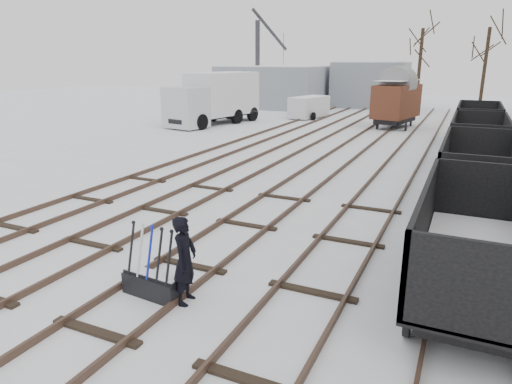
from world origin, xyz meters
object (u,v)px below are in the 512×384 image
(box_van_wagon, at_px, (397,100))
(crane, at_px, (258,82))
(freight_wagon_a, at_px, (477,260))
(ground_frame, at_px, (152,283))
(worker, at_px, (185,260))
(panel_van, at_px, (309,107))
(lorry, at_px, (214,98))

(box_van_wagon, height_order, crane, crane)
(freight_wagon_a, distance_m, crane, 39.71)
(ground_frame, distance_m, worker, 0.97)
(ground_frame, distance_m, box_van_wagon, 27.02)
(worker, bearing_deg, crane, 12.63)
(panel_van, bearing_deg, lorry, -116.01)
(box_van_wagon, distance_m, lorry, 13.10)
(worker, distance_m, crane, 39.58)
(worker, relative_size, box_van_wagon, 0.38)
(freight_wagon_a, xyz_separation_m, box_van_wagon, (-5.25, 24.41, 1.05))
(lorry, bearing_deg, freight_wagon_a, -37.99)
(panel_van, bearing_deg, ground_frame, -65.09)
(worker, height_order, panel_van, worker)
(box_van_wagon, xyz_separation_m, panel_van, (-7.34, 2.76, -1.01))
(ground_frame, xyz_separation_m, box_van_wagon, (0.66, 26.96, 1.64))
(worker, distance_m, freight_wagon_a, 5.72)
(ground_frame, bearing_deg, lorry, 122.41)
(panel_van, height_order, crane, crane)
(box_van_wagon, distance_m, crane, 17.94)
(ground_frame, height_order, freight_wagon_a, freight_wagon_a)
(box_van_wagon, relative_size, crane, 0.50)
(crane, bearing_deg, panel_van, -24.16)
(lorry, relative_size, panel_van, 2.02)
(lorry, xyz_separation_m, panel_van, (5.20, 6.59, -1.03))
(freight_wagon_a, bearing_deg, lorry, 130.83)
(freight_wagon_a, xyz_separation_m, crane, (-20.37, 34.05, 1.62))
(worker, distance_m, panel_van, 30.54)
(ground_frame, height_order, crane, crane)
(worker, xyz_separation_m, panel_van, (-7.42, 29.62, 0.02))
(ground_frame, relative_size, box_van_wagon, 0.32)
(box_van_wagon, distance_m, panel_van, 7.90)
(freight_wagon_a, distance_m, box_van_wagon, 24.99)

